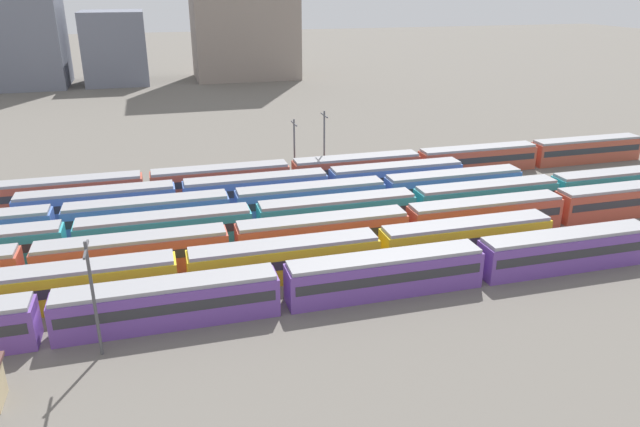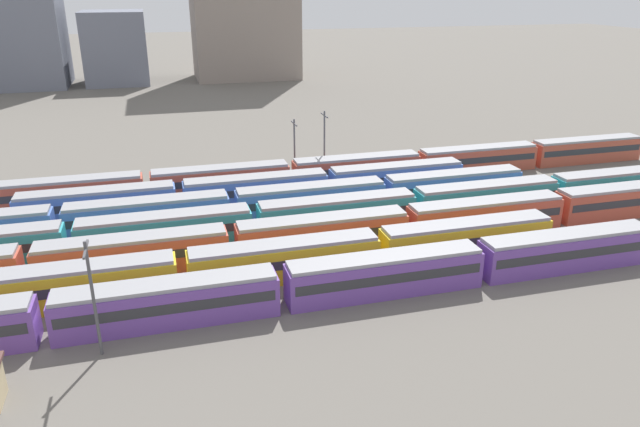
% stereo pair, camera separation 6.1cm
% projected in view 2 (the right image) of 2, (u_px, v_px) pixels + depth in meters
% --- Properties ---
extents(ground_plane, '(600.00, 600.00, 0.00)m').
position_uv_depth(ground_plane, '(63.00, 258.00, 60.69)').
color(ground_plane, '#666059').
extents(train_track_0, '(74.70, 3.06, 3.75)m').
position_uv_depth(train_track_0, '(282.00, 287.00, 50.88)').
color(train_track_0, '#6B429E').
rests_on(train_track_0, ground_plane).
extents(train_track_1, '(55.80, 3.06, 3.75)m').
position_uv_depth(train_track_1, '(285.00, 260.00, 55.90)').
color(train_track_1, yellow).
rests_on(train_track_1, ground_plane).
extents(train_track_2, '(93.60, 3.06, 3.75)m').
position_uv_depth(train_track_2, '(323.00, 233.00, 61.87)').
color(train_track_2, '#BC4C38').
rests_on(train_track_2, ground_plane).
extents(train_track_3, '(112.50, 3.06, 3.75)m').
position_uv_depth(train_track_3, '(414.00, 205.00, 69.70)').
color(train_track_3, teal).
rests_on(train_track_3, ground_plane).
extents(train_track_4, '(74.70, 3.06, 3.75)m').
position_uv_depth(train_track_4, '(232.00, 207.00, 69.21)').
color(train_track_4, '#4C70BC').
rests_on(train_track_4, ground_plane).
extents(train_track_5, '(55.80, 3.06, 3.75)m').
position_uv_depth(train_track_5, '(256.00, 190.00, 74.81)').
color(train_track_5, '#4C70BC').
rests_on(train_track_5, ground_plane).
extents(train_track_6, '(93.60, 3.06, 3.75)m').
position_uv_depth(train_track_6, '(357.00, 169.00, 83.26)').
color(train_track_6, '#BC4C38').
rests_on(train_track_6, ground_plane).
extents(catenary_pole_1, '(0.24, 3.20, 8.72)m').
position_uv_depth(catenary_pole_1, '(294.00, 146.00, 83.10)').
color(catenary_pole_1, '#4C4C51').
rests_on(catenary_pole_1, ground_plane).
extents(catenary_pole_2, '(0.24, 3.20, 9.32)m').
position_uv_depth(catenary_pole_2, '(93.00, 293.00, 43.17)').
color(catenary_pole_2, '#4C4C51').
rests_on(catenary_pole_2, ground_plane).
extents(catenary_pole_3, '(0.24, 3.20, 9.70)m').
position_uv_depth(catenary_pole_3, '(324.00, 141.00, 83.60)').
color(catenary_pole_3, '#4C4C51').
rests_on(catenary_pole_3, ground_plane).
extents(distant_building_1, '(23.02, 20.80, 41.95)m').
position_uv_depth(distant_building_1, '(11.00, 4.00, 153.05)').
color(distant_building_1, slate).
rests_on(distant_building_1, ground_plane).
extents(distant_building_2, '(16.41, 19.27, 19.12)m').
position_uv_depth(distant_building_2, '(116.00, 47.00, 163.27)').
color(distant_building_2, slate).
rests_on(distant_building_2, ground_plane).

